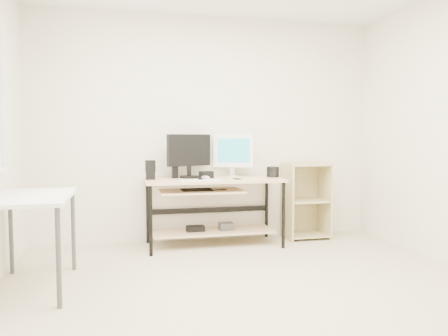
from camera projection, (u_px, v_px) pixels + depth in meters
name	position (u px, v px, depth m)	size (l,w,h in m)	color
room	(240.00, 121.00, 3.17)	(4.01, 4.01, 2.62)	beige
desk	(211.00, 198.00, 4.82)	(1.50, 0.65, 0.75)	beige
side_table	(31.00, 205.00, 3.41)	(0.60, 1.00, 0.75)	white
shelf_unit	(305.00, 200.00, 5.25)	(0.50, 0.40, 0.90)	#CDBC80
black_monitor	(189.00, 153.00, 4.88)	(0.51, 0.25, 0.49)	black
white_imac	(233.00, 152.00, 5.05)	(0.45, 0.22, 0.50)	silver
keyboard	(199.00, 180.00, 4.53)	(0.41, 0.11, 0.01)	white
mouse	(206.00, 178.00, 4.68)	(0.08, 0.12, 0.04)	#BABAC0
center_speaker	(206.00, 175.00, 4.82)	(0.16, 0.07, 0.08)	black
speaker_left	(150.00, 169.00, 4.69)	(0.11, 0.11, 0.21)	black
speaker_right	(273.00, 172.00, 4.97)	(0.10, 0.10, 0.12)	black
audio_controller	(175.00, 172.00, 4.84)	(0.07, 0.04, 0.14)	black
volume_puck	(201.00, 180.00, 4.55)	(0.06, 0.06, 0.03)	black
smartphone	(237.00, 179.00, 4.72)	(0.06, 0.10, 0.01)	black
coaster	(273.00, 177.00, 4.90)	(0.08, 0.08, 0.01)	#9B6846
drinking_glass	(273.00, 171.00, 4.90)	(0.07, 0.07, 0.13)	white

